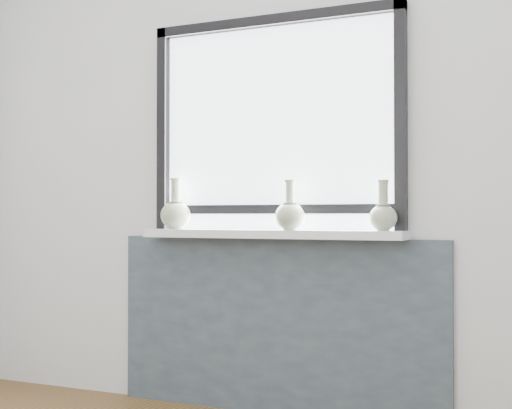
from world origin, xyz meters
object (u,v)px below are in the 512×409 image
at_px(windowsill, 270,234).
at_px(vase_a, 176,213).
at_px(vase_b, 290,214).
at_px(vase_c, 383,215).

height_order(windowsill, vase_a, vase_a).
relative_size(vase_b, vase_c, 1.04).
height_order(windowsill, vase_b, vase_b).
relative_size(windowsill, vase_b, 5.57).
xyz_separation_m(vase_a, vase_b, (0.63, -0.02, -0.01)).
height_order(vase_a, vase_b, vase_a).
bearing_deg(windowsill, vase_c, -2.34).
relative_size(vase_a, vase_b, 1.10).
xyz_separation_m(vase_a, vase_c, (1.08, -0.02, -0.01)).
distance_m(windowsill, vase_a, 0.53).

